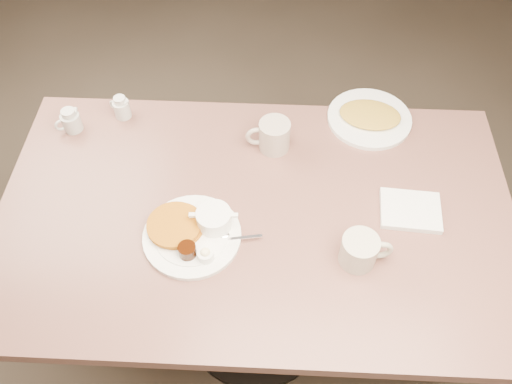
{
  "coord_description": "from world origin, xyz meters",
  "views": [
    {
      "loc": [
        0.04,
        -0.88,
        2.0
      ],
      "look_at": [
        0.0,
        0.02,
        0.82
      ],
      "focal_mm": 37.21,
      "sensor_mm": 36.0,
      "label": 1
    }
  ],
  "objects_px": {
    "hash_plate": "(370,117)",
    "creamer_left": "(71,121)",
    "creamer_right": "(121,108)",
    "diner_table": "(256,243)",
    "coffee_mug_near": "(361,250)",
    "coffee_mug_far": "(273,136)",
    "main_plate": "(194,230)"
  },
  "relations": [
    {
      "from": "main_plate",
      "to": "coffee_mug_far",
      "type": "xyz_separation_m",
      "value": [
        0.21,
        0.34,
        0.03
      ]
    },
    {
      "from": "coffee_mug_near",
      "to": "diner_table",
      "type": "bearing_deg",
      "value": 153.36
    },
    {
      "from": "creamer_left",
      "to": "main_plate",
      "type": "bearing_deg",
      "value": -41.45
    },
    {
      "from": "creamer_left",
      "to": "hash_plate",
      "type": "xyz_separation_m",
      "value": [
        0.97,
        0.08,
        -0.02
      ]
    },
    {
      "from": "creamer_right",
      "to": "hash_plate",
      "type": "bearing_deg",
      "value": 1.21
    },
    {
      "from": "main_plate",
      "to": "creamer_right",
      "type": "xyz_separation_m",
      "value": [
        -0.29,
        0.46,
        0.01
      ]
    },
    {
      "from": "main_plate",
      "to": "creamer_left",
      "type": "distance_m",
      "value": 0.59
    },
    {
      "from": "hash_plate",
      "to": "creamer_left",
      "type": "bearing_deg",
      "value": -174.99
    },
    {
      "from": "diner_table",
      "to": "creamer_right",
      "type": "distance_m",
      "value": 0.63
    },
    {
      "from": "diner_table",
      "to": "main_plate",
      "type": "relative_size",
      "value": 4.45
    },
    {
      "from": "diner_table",
      "to": "main_plate",
      "type": "distance_m",
      "value": 0.27
    },
    {
      "from": "main_plate",
      "to": "hash_plate",
      "type": "bearing_deg",
      "value": 42.17
    },
    {
      "from": "coffee_mug_far",
      "to": "creamer_left",
      "type": "height_order",
      "value": "coffee_mug_far"
    },
    {
      "from": "creamer_left",
      "to": "hash_plate",
      "type": "relative_size",
      "value": 0.27
    },
    {
      "from": "coffee_mug_far",
      "to": "hash_plate",
      "type": "relative_size",
      "value": 0.46
    },
    {
      "from": "coffee_mug_near",
      "to": "coffee_mug_far",
      "type": "xyz_separation_m",
      "value": [
        -0.24,
        0.4,
        0.0
      ]
    },
    {
      "from": "diner_table",
      "to": "coffee_mug_far",
      "type": "height_order",
      "value": "coffee_mug_far"
    },
    {
      "from": "coffee_mug_near",
      "to": "coffee_mug_far",
      "type": "height_order",
      "value": "coffee_mug_far"
    },
    {
      "from": "diner_table",
      "to": "creamer_right",
      "type": "bearing_deg",
      "value": 140.91
    },
    {
      "from": "coffee_mug_near",
      "to": "creamer_right",
      "type": "bearing_deg",
      "value": 145.25
    },
    {
      "from": "creamer_right",
      "to": "hash_plate",
      "type": "relative_size",
      "value": 0.26
    },
    {
      "from": "diner_table",
      "to": "creamer_left",
      "type": "distance_m",
      "value": 0.71
    },
    {
      "from": "coffee_mug_near",
      "to": "creamer_left",
      "type": "bearing_deg",
      "value": 153.39
    },
    {
      "from": "coffee_mug_far",
      "to": "main_plate",
      "type": "bearing_deg",
      "value": -121.45
    },
    {
      "from": "main_plate",
      "to": "hash_plate",
      "type": "relative_size",
      "value": 1.08
    },
    {
      "from": "diner_table",
      "to": "main_plate",
      "type": "height_order",
      "value": "main_plate"
    },
    {
      "from": "creamer_left",
      "to": "creamer_right",
      "type": "xyz_separation_m",
      "value": [
        0.15,
        0.07,
        0.0
      ]
    },
    {
      "from": "creamer_right",
      "to": "diner_table",
      "type": "bearing_deg",
      "value": -39.09
    },
    {
      "from": "coffee_mug_near",
      "to": "creamer_left",
      "type": "distance_m",
      "value": 1.0
    },
    {
      "from": "diner_table",
      "to": "coffee_mug_far",
      "type": "xyz_separation_m",
      "value": [
        0.04,
        0.26,
        0.22
      ]
    },
    {
      "from": "creamer_left",
      "to": "creamer_right",
      "type": "relative_size",
      "value": 1.06
    },
    {
      "from": "creamer_left",
      "to": "coffee_mug_near",
      "type": "bearing_deg",
      "value": -26.61
    }
  ]
}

